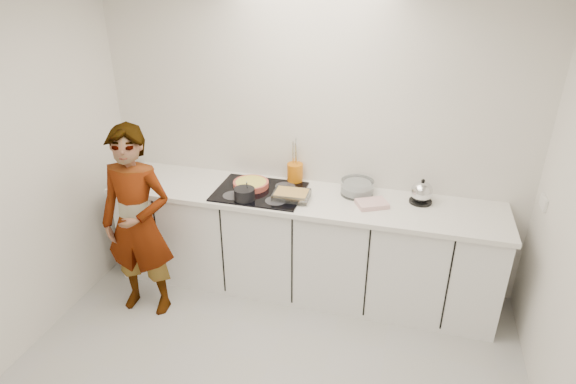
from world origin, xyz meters
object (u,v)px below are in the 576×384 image
(saucepan, at_px, (244,194))
(mixing_bowl, at_px, (357,188))
(hob, at_px, (260,191))
(utensil_crock, at_px, (295,173))
(tart_dish, at_px, (251,184))
(cook, at_px, (138,224))
(baking_dish, at_px, (292,195))
(kettle, at_px, (422,193))

(saucepan, height_order, mixing_bowl, saucepan)
(hob, distance_m, utensil_crock, 0.37)
(tart_dish, bearing_deg, cook, -140.19)
(baking_dish, bearing_deg, saucepan, -161.64)
(hob, bearing_deg, mixing_bowl, 12.61)
(tart_dish, bearing_deg, kettle, 4.39)
(tart_dish, relative_size, baking_dish, 1.16)
(kettle, bearing_deg, tart_dish, -175.61)
(tart_dish, bearing_deg, saucepan, -83.47)
(tart_dish, distance_m, mixing_bowl, 0.88)
(kettle, xyz_separation_m, utensil_crock, (-1.06, 0.11, -0.00))
(hob, relative_size, tart_dish, 2.12)
(kettle, bearing_deg, utensil_crock, 173.92)
(saucepan, bearing_deg, tart_dish, 96.53)
(tart_dish, height_order, baking_dish, baking_dish)
(saucepan, distance_m, utensil_crock, 0.54)
(hob, distance_m, kettle, 1.30)
(cook, bearing_deg, utensil_crock, 34.87)
(saucepan, height_order, utensil_crock, saucepan)
(tart_dish, xyz_separation_m, kettle, (1.38, 0.11, 0.04))
(hob, distance_m, saucepan, 0.20)
(tart_dish, height_order, cook, cook)
(hob, distance_m, mixing_bowl, 0.80)
(utensil_crock, xyz_separation_m, cook, (-1.05, -0.83, -0.20))
(saucepan, bearing_deg, hob, 69.20)
(saucepan, distance_m, mixing_bowl, 0.92)
(cook, bearing_deg, kettle, 15.46)
(hob, xyz_separation_m, cook, (-0.82, -0.55, -0.12))
(hob, xyz_separation_m, utensil_crock, (0.23, 0.27, 0.08))
(utensil_crock, bearing_deg, kettle, -6.08)
(baking_dish, bearing_deg, tart_dish, 163.49)
(tart_dish, xyz_separation_m, mixing_bowl, (0.87, 0.12, 0.02))
(baking_dish, distance_m, mixing_bowl, 0.55)
(saucepan, bearing_deg, cook, -153.56)
(baking_dish, bearing_deg, utensil_crock, 99.75)
(saucepan, bearing_deg, utensil_crock, 56.41)
(saucepan, xyz_separation_m, cook, (-0.76, -0.38, -0.18))
(cook, bearing_deg, mixing_bowl, 21.22)
(mixing_bowl, bearing_deg, cook, -155.57)
(mixing_bowl, relative_size, utensil_crock, 2.02)
(kettle, bearing_deg, cook, -161.34)
(baking_dish, bearing_deg, kettle, 12.38)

